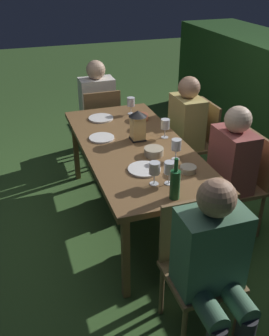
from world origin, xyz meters
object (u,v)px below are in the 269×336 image
(plate_a, at_px, (144,169))
(plate_b, at_px, (101,118))
(chair_head_far, at_px, (196,263))
(lantern_centerpiece, at_px, (138,124))
(dining_table, at_px, (134,151))
(person_in_rust, at_px, (225,168))
(wine_glass_c, at_px, (154,169))
(wine_glass_b, at_px, (165,125))
(person_in_green, at_px, (215,265))
(person_in_mustard, at_px, (180,128))
(wine_glass_a, at_px, (131,103))
(wine_glass_d, at_px, (176,146))
(bowl_salad, at_px, (188,169))
(plate_c, at_px, (102,138))
(bowl_olives, at_px, (140,117))
(person_in_cream, at_px, (96,104))
(chair_side_right_a, at_px, (197,139))
(bowl_bread, at_px, (154,151))
(chair_side_right_b, at_px, (243,180))
(chair_head_near, at_px, (101,122))
(green_bottle_on_table, at_px, (175,184))
(wine_glass_e, at_px, (170,169))

(plate_a, relative_size, plate_b, 1.01)
(chair_head_far, distance_m, lantern_centerpiece, 1.35)
(dining_table, xyz_separation_m, person_in_rust, (0.43, 0.62, -0.05))
(person_in_rust, bearing_deg, wine_glass_c, -72.94)
(lantern_centerpiece, distance_m, wine_glass_b, 0.24)
(person_in_green, bearing_deg, person_in_rust, 147.10)
(person_in_mustard, relative_size, wine_glass_a, 6.80)
(wine_glass_d, distance_m, bowl_salad, 0.23)
(plate_c, distance_m, bowl_olives, 0.56)
(person_in_green, xyz_separation_m, plate_b, (-2.05, -0.12, 0.11))
(dining_table, bearing_deg, person_in_rust, 55.68)
(person_in_mustard, distance_m, person_in_rust, 0.85)
(person_in_rust, xyz_separation_m, plate_b, (-1.08, -0.75, 0.11))
(person_in_mustard, xyz_separation_m, person_in_cream, (-0.96, -0.62, 0.00))
(person_in_rust, distance_m, plate_c, 1.07)
(chair_side_right_a, bearing_deg, wine_glass_d, -37.71)
(plate_a, bearing_deg, bowl_bread, 143.21)
(bowl_olives, bearing_deg, chair_side_right_b, 31.94)
(plate_c, height_order, bowl_salad, bowl_salad)
(chair_side_right_b, bearing_deg, chair_head_far, -46.82)
(bowl_bread, distance_m, bowl_salad, 0.36)
(dining_table, height_order, wine_glass_a, wine_glass_a)
(wine_glass_b, xyz_separation_m, plate_c, (-0.15, -0.53, -0.11))
(chair_side_right_b, bearing_deg, bowl_olives, -148.06)
(plate_a, height_order, plate_b, same)
(person_in_green, distance_m, wine_glass_d, 1.09)
(person_in_mustard, bearing_deg, chair_head_near, -140.94)
(chair_side_right_b, distance_m, wine_glass_c, 0.99)
(dining_table, bearing_deg, green_bottle_on_table, -0.61)
(person_in_green, bearing_deg, person_in_cream, 180.00)
(person_in_rust, distance_m, plate_a, 0.70)
(chair_head_far, xyz_separation_m, wine_glass_b, (-1.25, 0.30, 0.38))
(chair_side_right_b, height_order, bowl_bread, chair_side_right_b)
(chair_side_right_a, bearing_deg, lantern_centerpiece, -66.12)
(green_bottle_on_table, distance_m, wine_glass_b, 0.95)
(wine_glass_e, bearing_deg, person_in_cream, -179.20)
(person_in_mustard, xyz_separation_m, wine_glass_a, (-0.27, -0.43, 0.22))
(person_in_cream, height_order, wine_glass_a, person_in_cream)
(chair_side_right_b, bearing_deg, chair_side_right_a, 180.00)
(wine_glass_b, relative_size, plate_c, 0.77)
(plate_c, bearing_deg, chair_head_near, 166.82)
(wine_glass_a, height_order, wine_glass_b, same)
(person_in_mustard, height_order, lantern_centerpiece, person_in_mustard)
(chair_side_right_b, xyz_separation_m, chair_head_near, (-1.62, -0.82, 0.00))
(person_in_cream, relative_size, plate_a, 4.70)
(wine_glass_b, distance_m, bowl_bread, 0.36)
(dining_table, relative_size, chair_side_right_b, 2.18)
(person_in_rust, height_order, bowl_olives, person_in_rust)
(lantern_centerpiece, xyz_separation_m, wine_glass_a, (-0.61, 0.14, -0.03))
(chair_head_far, relative_size, wine_glass_b, 5.15)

